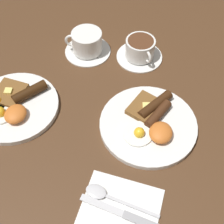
% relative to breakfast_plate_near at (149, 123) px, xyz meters
% --- Properties ---
extents(ground_plane, '(3.00, 3.00, 0.00)m').
position_rel_breakfast_plate_near_xyz_m(ground_plane, '(-0.00, 0.00, -0.01)').
color(ground_plane, '#4C301C').
extents(breakfast_plate_near, '(0.26, 0.26, 0.04)m').
position_rel_breakfast_plate_near_xyz_m(breakfast_plate_near, '(0.00, 0.00, 0.00)').
color(breakfast_plate_near, white).
rests_on(breakfast_plate_near, ground_plane).
extents(breakfast_plate_far, '(0.24, 0.24, 0.04)m').
position_rel_breakfast_plate_near_xyz_m(breakfast_plate_far, '(-0.05, 0.37, -0.00)').
color(breakfast_plate_far, white).
rests_on(breakfast_plate_far, ground_plane).
extents(teacup_near, '(0.14, 0.14, 0.07)m').
position_rel_breakfast_plate_near_xyz_m(teacup_near, '(0.25, 0.08, 0.02)').
color(teacup_near, white).
rests_on(teacup_near, ground_plane).
extents(teacup_far, '(0.15, 0.15, 0.07)m').
position_rel_breakfast_plate_near_xyz_m(teacup_far, '(0.23, 0.25, 0.02)').
color(teacup_far, white).
rests_on(teacup_far, ground_plane).
extents(napkin, '(0.14, 0.17, 0.01)m').
position_rel_breakfast_plate_near_xyz_m(napkin, '(-0.24, 0.01, -0.01)').
color(napkin, white).
rests_on(napkin, ground_plane).
extents(knife, '(0.04, 0.19, 0.01)m').
position_rel_breakfast_plate_near_xyz_m(knife, '(-0.25, 0.00, -0.01)').
color(knife, silver).
rests_on(knife, napkin).
extents(spoon, '(0.04, 0.18, 0.01)m').
position_rel_breakfast_plate_near_xyz_m(spoon, '(-0.22, 0.06, -0.00)').
color(spoon, silver).
rests_on(spoon, napkin).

